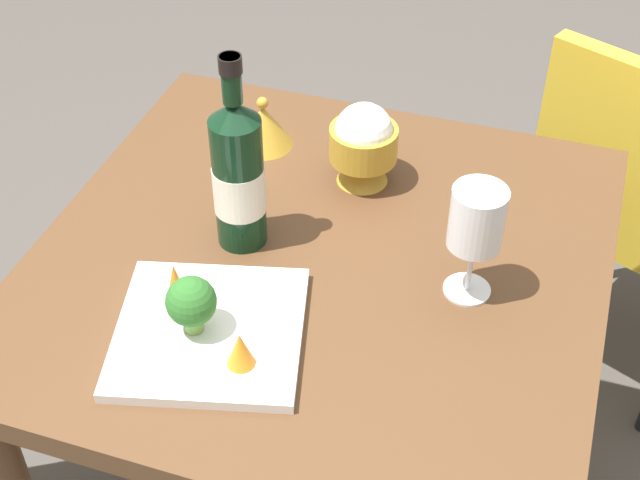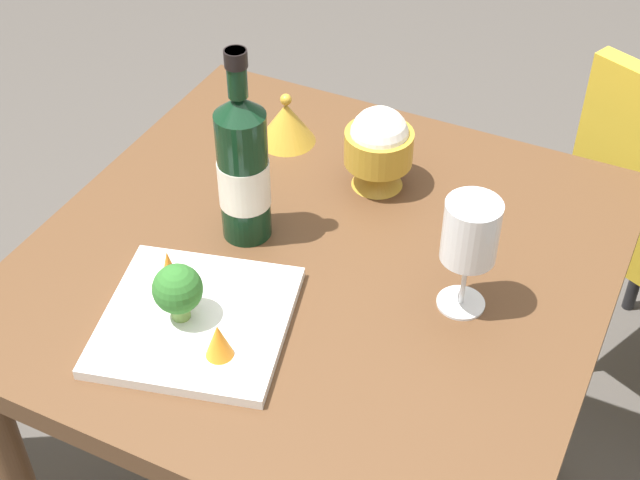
{
  "view_description": "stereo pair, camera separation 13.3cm",
  "coord_description": "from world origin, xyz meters",
  "px_view_note": "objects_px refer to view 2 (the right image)",
  "views": [
    {
      "loc": [
        0.32,
        -0.96,
        1.65
      ],
      "look_at": [
        0.0,
        0.0,
        0.78
      ],
      "focal_mm": 51.14,
      "sensor_mm": 36.0,
      "label": 1
    },
    {
      "loc": [
        0.44,
        -0.91,
        1.65
      ],
      "look_at": [
        0.0,
        0.0,
        0.78
      ],
      "focal_mm": 51.14,
      "sensor_mm": 36.0,
      "label": 2
    }
  ],
  "objects_px": {
    "wine_glass": "(471,234)",
    "wine_bottle": "(242,169)",
    "rice_bowl": "(379,147)",
    "serving_plate": "(196,321)",
    "rice_bowl_lid": "(287,122)",
    "carrot_garnish_left": "(169,268)",
    "broccoli_floret": "(178,290)",
    "carrot_garnish_right": "(218,340)"
  },
  "relations": [
    {
      "from": "broccoli_floret",
      "to": "rice_bowl_lid",
      "type": "bearing_deg",
      "value": 99.31
    },
    {
      "from": "broccoli_floret",
      "to": "carrot_garnish_right",
      "type": "height_order",
      "value": "broccoli_floret"
    },
    {
      "from": "wine_glass",
      "to": "serving_plate",
      "type": "bearing_deg",
      "value": -147.87
    },
    {
      "from": "carrot_garnish_right",
      "to": "serving_plate",
      "type": "bearing_deg",
      "value": 145.3
    },
    {
      "from": "rice_bowl_lid",
      "to": "serving_plate",
      "type": "relative_size",
      "value": 0.33
    },
    {
      "from": "wine_glass",
      "to": "broccoli_floret",
      "type": "xyz_separation_m",
      "value": [
        -0.33,
        -0.2,
        -0.06
      ]
    },
    {
      "from": "carrot_garnish_left",
      "to": "carrot_garnish_right",
      "type": "height_order",
      "value": "carrot_garnish_left"
    },
    {
      "from": "wine_glass",
      "to": "carrot_garnish_left",
      "type": "distance_m",
      "value": 0.42
    },
    {
      "from": "rice_bowl",
      "to": "serving_plate",
      "type": "relative_size",
      "value": 0.47
    },
    {
      "from": "rice_bowl_lid",
      "to": "broccoli_floret",
      "type": "relative_size",
      "value": 1.17
    },
    {
      "from": "rice_bowl",
      "to": "rice_bowl_lid",
      "type": "relative_size",
      "value": 1.42
    },
    {
      "from": "broccoli_floret",
      "to": "carrot_garnish_left",
      "type": "height_order",
      "value": "broccoli_floret"
    },
    {
      "from": "wine_bottle",
      "to": "serving_plate",
      "type": "relative_size",
      "value": 1.03
    },
    {
      "from": "wine_glass",
      "to": "wine_bottle",
      "type": "bearing_deg",
      "value": 179.49
    },
    {
      "from": "rice_bowl",
      "to": "carrot_garnish_left",
      "type": "xyz_separation_m",
      "value": [
        -0.16,
        -0.36,
        -0.03
      ]
    },
    {
      "from": "wine_glass",
      "to": "rice_bowl",
      "type": "bearing_deg",
      "value": 136.5
    },
    {
      "from": "wine_glass",
      "to": "serving_plate",
      "type": "xyz_separation_m",
      "value": [
        -0.31,
        -0.2,
        -0.12
      ]
    },
    {
      "from": "wine_glass",
      "to": "rice_bowl_lid",
      "type": "height_order",
      "value": "wine_glass"
    },
    {
      "from": "wine_glass",
      "to": "broccoli_floret",
      "type": "relative_size",
      "value": 2.09
    },
    {
      "from": "wine_glass",
      "to": "rice_bowl",
      "type": "height_order",
      "value": "wine_glass"
    },
    {
      "from": "carrot_garnish_right",
      "to": "rice_bowl",
      "type": "bearing_deg",
      "value": 85.84
    },
    {
      "from": "wine_bottle",
      "to": "carrot_garnish_left",
      "type": "height_order",
      "value": "wine_bottle"
    },
    {
      "from": "serving_plate",
      "to": "rice_bowl_lid",
      "type": "bearing_deg",
      "value": 101.63
    },
    {
      "from": "wine_glass",
      "to": "carrot_garnish_right",
      "type": "distance_m",
      "value": 0.36
    },
    {
      "from": "rice_bowl",
      "to": "broccoli_floret",
      "type": "bearing_deg",
      "value": -105.7
    },
    {
      "from": "carrot_garnish_left",
      "to": "carrot_garnish_right",
      "type": "distance_m",
      "value": 0.16
    },
    {
      "from": "wine_bottle",
      "to": "carrot_garnish_right",
      "type": "height_order",
      "value": "wine_bottle"
    },
    {
      "from": "wine_bottle",
      "to": "broccoli_floret",
      "type": "distance_m",
      "value": 0.22
    },
    {
      "from": "rice_bowl_lid",
      "to": "carrot_garnish_right",
      "type": "distance_m",
      "value": 0.52
    },
    {
      "from": "wine_bottle",
      "to": "rice_bowl",
      "type": "relative_size",
      "value": 2.2
    },
    {
      "from": "rice_bowl",
      "to": "serving_plate",
      "type": "bearing_deg",
      "value": -103.68
    },
    {
      "from": "rice_bowl_lid",
      "to": "broccoli_floret",
      "type": "xyz_separation_m",
      "value": [
        0.07,
        -0.45,
        0.03
      ]
    },
    {
      "from": "wine_glass",
      "to": "serving_plate",
      "type": "height_order",
      "value": "wine_glass"
    },
    {
      "from": "wine_bottle",
      "to": "carrot_garnish_left",
      "type": "relative_size",
      "value": 5.15
    },
    {
      "from": "rice_bowl",
      "to": "rice_bowl_lid",
      "type": "xyz_separation_m",
      "value": [
        -0.19,
        0.05,
        -0.04
      ]
    },
    {
      "from": "rice_bowl_lid",
      "to": "carrot_garnish_left",
      "type": "bearing_deg",
      "value": -86.22
    },
    {
      "from": "rice_bowl",
      "to": "serving_plate",
      "type": "distance_m",
      "value": 0.42
    },
    {
      "from": "wine_bottle",
      "to": "rice_bowl",
      "type": "xyz_separation_m",
      "value": [
        0.13,
        0.2,
        -0.05
      ]
    },
    {
      "from": "wine_glass",
      "to": "carrot_garnish_right",
      "type": "xyz_separation_m",
      "value": [
        -0.25,
        -0.24,
        -0.09
      ]
    },
    {
      "from": "rice_bowl_lid",
      "to": "rice_bowl",
      "type": "bearing_deg",
      "value": -13.67
    },
    {
      "from": "broccoli_floret",
      "to": "carrot_garnish_left",
      "type": "distance_m",
      "value": 0.07
    },
    {
      "from": "serving_plate",
      "to": "broccoli_floret",
      "type": "height_order",
      "value": "broccoli_floret"
    }
  ]
}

